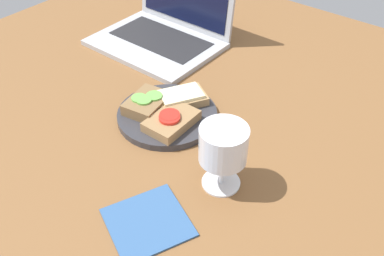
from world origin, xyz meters
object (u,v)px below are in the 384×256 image
Objects in this scene: sandwich_with_cucumber at (147,103)px; napkin at (148,222)px; sandwich_with_cheese at (183,99)px; sandwich_with_tomato at (171,120)px; plate at (168,115)px; wine_glass at (223,148)px; laptop at (167,23)px.

napkin is (19.88, -21.23, -2.67)cm from sandwich_with_cucumber.
sandwich_with_tomato is at bearing -67.73° from sandwich_with_cheese.
plate is 1.95× the size of sandwich_with_tomato.
wine_glass is 54.91cm from laptop.
laptop reaches higher than napkin.
laptop is (-26.34, 28.68, 2.07)cm from sandwich_with_tomato.
sandwich_with_cucumber is 0.84× the size of sandwich_with_cheese.
sandwich_with_cucumber is at bearing -127.52° from sandwich_with_cheese.
sandwich_with_cheese reaches higher than napkin.
plate is 4.85cm from sandwich_with_cheese.
sandwich_with_cheese is at bearing -42.58° from laptop.
sandwich_with_cheese is (4.70, 6.13, -0.18)cm from sandwich_with_cucumber.
wine_glass is 17.45cm from napkin.
sandwich_with_cucumber is at bearing 133.13° from napkin.
wine_glass is at bearing -33.21° from sandwich_with_cheese.
laptop reaches higher than sandwich_with_cucumber.
sandwich_with_cheese is 31.85cm from laptop.
napkin is (15.18, -27.36, -2.49)cm from sandwich_with_cheese.
sandwich_with_tomato reaches higher than napkin.
sandwich_with_cheese is at bearing 82.50° from plate.
wine_glass reaches higher than sandwich_with_cheese.
wine_glass is (24.08, -6.56, 5.81)cm from sandwich_with_cucumber.
wine_glass is 1.01× the size of napkin.
wine_glass is 0.39× the size of laptop.
plate is 1.67× the size of wine_glass.
plate is at bearing 157.48° from wine_glass.
plate is at bearing 141.86° from sandwich_with_tomato.
wine_glass is at bearing -38.63° from laptop.
sandwich_with_tomato is 0.34× the size of laptop.
napkin is at bearing -51.70° from laptop.
sandwich_with_tomato is at bearing -7.79° from sandwich_with_cucumber.
laptop reaches higher than sandwich_with_tomato.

